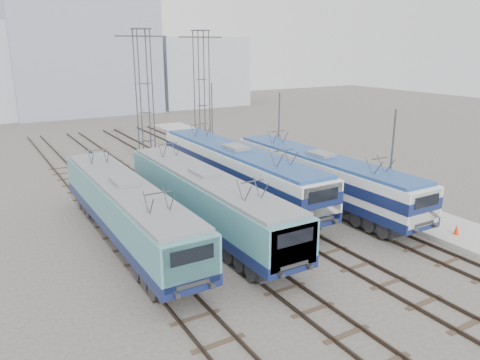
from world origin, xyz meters
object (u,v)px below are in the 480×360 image
object	(u,v)px
locomotive_center_left	(206,198)
mast_mid	(279,135)
locomotive_far_right	(322,175)
mast_rear	(212,117)
locomotive_far_left	(127,208)
locomotive_center_right	(237,169)
catenary_tower_east	(202,89)
mast_front	(391,166)
catenary_tower_west	(144,94)
safety_cone	(457,229)

from	to	relation	value
locomotive_center_left	mast_mid	xyz separation A→B (m)	(10.85, 8.15, 1.33)
locomotive_far_right	mast_rear	size ratio (longest dim) A/B	2.46
locomotive_far_left	locomotive_center_right	size ratio (longest dim) A/B	0.92
locomotive_far_right	catenary_tower_east	distance (m)	18.33
mast_mid	mast_rear	world-z (taller)	same
locomotive_far_right	mast_front	world-z (taller)	mast_front
locomotive_center_left	catenary_tower_west	distance (m)	16.91
safety_cone	catenary_tower_east	bearing A→B (deg)	96.58
catenary_tower_east	mast_mid	size ratio (longest dim) A/B	1.71
locomotive_center_left	catenary_tower_east	distance (m)	20.64
locomotive_far_left	locomotive_far_right	size ratio (longest dim) A/B	1.00
catenary_tower_east	safety_cone	world-z (taller)	catenary_tower_east
locomotive_center_left	locomotive_center_right	size ratio (longest dim) A/B	0.93
locomotive_center_right	mast_rear	distance (m)	17.29
catenary_tower_west	safety_cone	size ratio (longest dim) A/B	19.56
catenary_tower_east	mast_rear	distance (m)	4.28
locomotive_center_right	safety_cone	xyz separation A→B (m)	(7.28, -12.27, -1.76)
catenary_tower_west	catenary_tower_east	xyz separation A→B (m)	(6.50, 2.00, 0.00)
locomotive_far_left	mast_mid	size ratio (longest dim) A/B	2.45
safety_cone	mast_rear	bearing A→B (deg)	91.89
catenary_tower_east	mast_mid	world-z (taller)	catenary_tower_east
locomotive_far_left	locomotive_far_right	xyz separation A→B (m)	(13.50, -0.27, 0.06)
catenary_tower_west	mast_front	distance (m)	22.00
mast_front	mast_rear	bearing A→B (deg)	90.00
locomotive_center_left	mast_rear	size ratio (longest dim) A/B	2.48
catenary_tower_west	locomotive_center_left	bearing A→B (deg)	-97.93
mast_front	safety_cone	distance (m)	5.28
locomotive_far_right	safety_cone	distance (m)	9.12
locomotive_far_left	catenary_tower_east	xyz separation A→B (m)	(13.25, 17.51, 4.50)
locomotive_center_right	safety_cone	size ratio (longest dim) A/B	30.24
locomotive_far_right	mast_mid	world-z (taller)	mast_mid
safety_cone	mast_mid	bearing A→B (deg)	93.27
mast_front	safety_cone	bearing A→B (deg)	-77.79
catenary_tower_east	safety_cone	distance (m)	27.17
mast_front	mast_rear	world-z (taller)	same
locomotive_center_left	safety_cone	world-z (taller)	locomotive_center_left
locomotive_far_left	safety_cone	bearing A→B (deg)	-28.41
locomotive_far_right	catenary_tower_east	size ratio (longest dim) A/B	1.43
locomotive_far_left	catenary_tower_east	distance (m)	22.41
locomotive_center_left	locomotive_far_left	bearing A→B (deg)	171.82
locomotive_far_left	mast_mid	bearing A→B (deg)	26.06
locomotive_far_right	mast_mid	xyz separation A→B (m)	(1.85, 7.78, 1.30)
locomotive_center_left	safety_cone	xyz separation A→B (m)	(11.78, -8.16, -1.56)
locomotive_center_left	mast_rear	xyz separation A→B (m)	(10.85, 20.15, 1.33)
mast_mid	mast_rear	bearing A→B (deg)	90.00
locomotive_far_right	safety_cone	xyz separation A→B (m)	(2.78, -8.53, -1.60)
locomotive_center_right	locomotive_far_right	size ratio (longest dim) A/B	1.08
mast_front	catenary_tower_east	bearing A→B (deg)	95.45
mast_rear	locomotive_center_left	bearing A→B (deg)	-118.30
catenary_tower_west	mast_rear	world-z (taller)	catenary_tower_west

